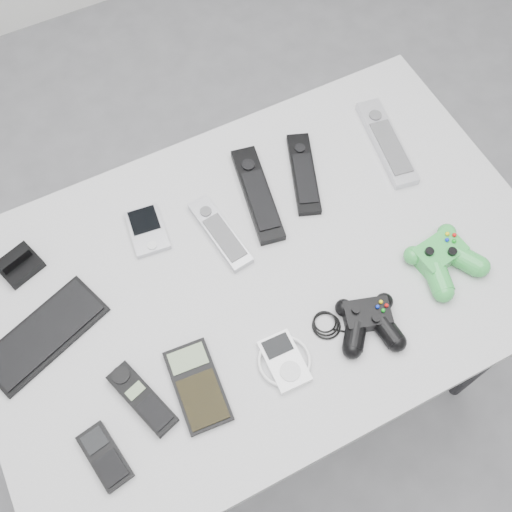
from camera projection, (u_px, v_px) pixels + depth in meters
name	position (u px, v px, depth m)	size (l,w,h in m)	color
floor	(266.00, 364.00, 1.86)	(3.50, 3.50, 0.00)	slate
desk	(261.00, 284.00, 1.23)	(1.12, 0.72, 0.75)	#B0B0B3
pda_keyboard	(44.00, 334.00, 1.11)	(0.23, 0.10, 0.01)	black
dock_bracket	(18.00, 263.00, 1.16)	(0.08, 0.07, 0.04)	black
pda	(147.00, 230.00, 1.21)	(0.07, 0.11, 0.02)	#A5A5AD
remote_silver_a	(220.00, 233.00, 1.20)	(0.04, 0.18, 0.02)	#A5A5AD
remote_black_a	(257.00, 194.00, 1.24)	(0.05, 0.23, 0.02)	black
remote_black_b	(304.00, 173.00, 1.27)	(0.05, 0.20, 0.02)	black
remote_silver_b	(387.00, 142.00, 1.30)	(0.05, 0.23, 0.02)	#BABAC1
mobile_phone	(105.00, 456.00, 1.01)	(0.05, 0.11, 0.02)	black
cordless_handset	(142.00, 399.00, 1.05)	(0.05, 0.15, 0.02)	black
calculator	(198.00, 386.00, 1.07)	(0.08, 0.16, 0.02)	black
mp3_player	(284.00, 361.00, 1.08)	(0.10, 0.10, 0.02)	white
controller_black	(369.00, 321.00, 1.11)	(0.20, 0.13, 0.04)	black
controller_green	(444.00, 258.00, 1.16)	(0.13, 0.14, 0.05)	green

